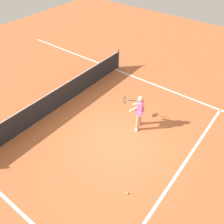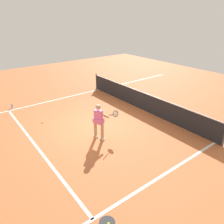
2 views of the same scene
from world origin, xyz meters
The scene contains 8 objects.
ground_plane centered at (0.00, 0.00, 0.00)m, with size 28.60×28.60×0.00m, color #C66638.
service_line_marking centered at (0.00, -2.59, 0.00)m, with size 8.43×0.10×0.01m, color white.
sideline_left_marking centered at (-4.22, 0.00, 0.00)m, with size 0.10×20.00×0.01m, color white.
sideline_right_marking centered at (4.22, 0.00, 0.00)m, with size 0.10×20.00×0.01m, color white.
court_net centered at (0.00, 3.32, 0.50)m, with size 9.11×0.08×1.08m.
tennis_player centered at (1.06, -0.22, 0.85)m, with size 0.65×1.08×1.55m.
tennis_ball_far centered at (-1.77, -1.65, 0.03)m, with size 0.07×0.07×0.07m, color #D1E533.
water_bottle centered at (-4.57, -2.32, 0.12)m, with size 0.07×0.07×0.24m, color #4C9EE5.
Camera 2 is at (7.54, -4.49, 4.79)m, focal length 34.17 mm.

